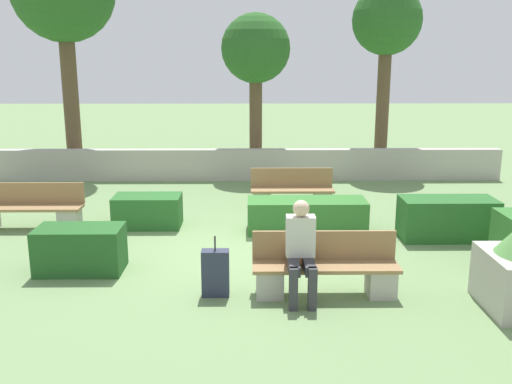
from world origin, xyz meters
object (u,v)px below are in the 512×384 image
Objects in this scene: tree_center_right at (387,26)px; bench_front at (325,272)px; bench_right_side at (28,212)px; tree_center_left at (256,52)px; bench_left_side at (292,194)px; suitcase at (215,273)px; person_seated_man at (301,247)px.

bench_front is at bearing -107.21° from tree_center_right.
tree_center_left is (4.27, 5.15, 2.90)m from bench_right_side.
tree_center_left reaches higher than bench_right_side.
bench_left_side is 2.08× the size of suitcase.
tree_center_left is 3.56m from tree_center_right.
bench_right_side is 1.52× the size of person_seated_man.
bench_left_side is 0.87× the size of bench_right_side.
tree_center_right is at bearing 45.14° from bench_left_side.
bench_left_side is 4.66m from suitcase.
bench_front is 9.61m from tree_center_right.
bench_left_side is 4.83m from tree_center_left.
bench_left_side is at bearing -79.20° from tree_center_left.
person_seated_man is 9.70m from tree_center_right.
tree_center_left reaches higher than bench_front.
tree_center_left reaches higher than bench_left_side.
tree_center_left is at bearing -175.11° from tree_center_right.
bench_front is at bearing -99.27° from bench_left_side.
suitcase reaches higher than bench_front.
bench_right_side is at bearing 146.04° from person_seated_man.
tree_center_left is (-0.50, 8.36, 2.51)m from person_seated_man.
tree_center_right is at bearing 72.79° from bench_front.
tree_center_right reaches higher than bench_front.
bench_right_side is at bearing 139.67° from suitcase.
tree_center_right is (3.48, 0.30, 0.68)m from tree_center_left.
tree_center_right is (4.10, 8.54, 3.59)m from suitcase.
suitcase reaches higher than bench_left_side.
bench_right_side is 2.40× the size of suitcase.
suitcase is (-1.47, -0.02, -0.00)m from bench_front.
person_seated_man is at bearing -86.60° from tree_center_left.
tree_center_right is at bearing 31.20° from bench_right_side.
person_seated_man is 1.58× the size of suitcase.
person_seated_man is 0.31× the size of tree_center_left.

